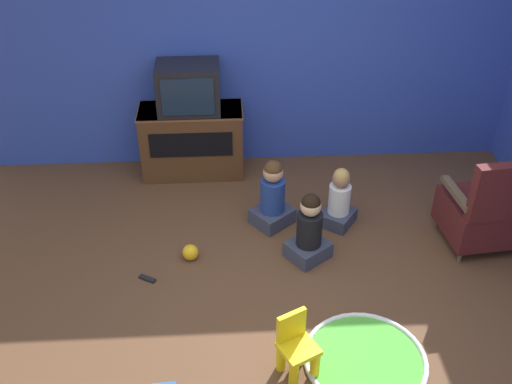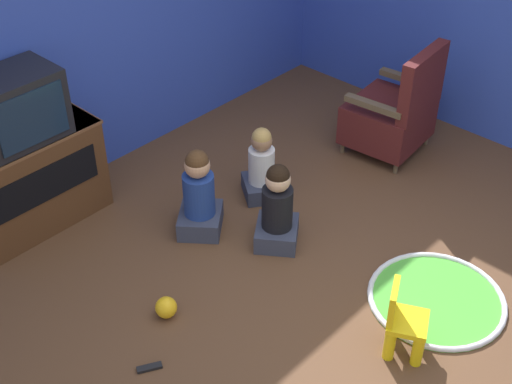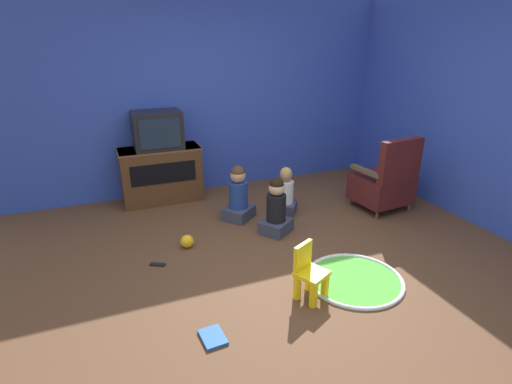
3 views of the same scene
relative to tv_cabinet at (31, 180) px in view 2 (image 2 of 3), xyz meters
name	(u,v)px [view 2 (image 2 of 3)]	position (x,y,z in m)	size (l,w,h in m)	color
ground_plane	(334,307)	(0.79, -2.15, -0.38)	(30.00, 30.00, 0.00)	brown
wall_back	(57,20)	(0.61, 0.30, 0.93)	(5.65, 0.12, 2.61)	#2D47B2
tv_cabinet	(31,180)	(0.00, 0.00, 0.00)	(1.05, 0.46, 0.73)	#4C2D19
television	(14,108)	(0.00, -0.01, 0.59)	(0.61, 0.43, 0.48)	black
black_armchair	(394,113)	(2.58, -1.35, -0.02)	(0.70, 0.66, 0.96)	brown
yellow_kid_chair	(404,325)	(0.79, -2.65, -0.17)	(0.32, 0.32, 0.49)	yellow
play_mat	(436,299)	(1.30, -2.60, -0.37)	(0.90, 0.90, 0.04)	green
child_watching_left	(261,167)	(1.37, -0.98, -0.12)	(0.39, 0.40, 0.60)	#33384C
child_watching_center	(199,197)	(0.76, -0.94, -0.09)	(0.46, 0.45, 0.68)	#33384C
child_watching_right	(277,210)	(1.03, -1.44, -0.10)	(0.44, 0.43, 0.65)	#33384C
toy_ball	(166,307)	(0.01, -1.41, -0.31)	(0.14, 0.14, 0.14)	yellow
remote_control	(149,368)	(-0.34, -1.66, -0.37)	(0.15, 0.11, 0.02)	black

